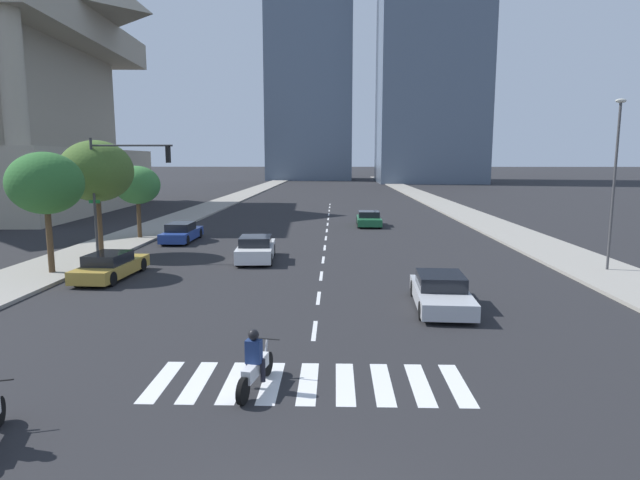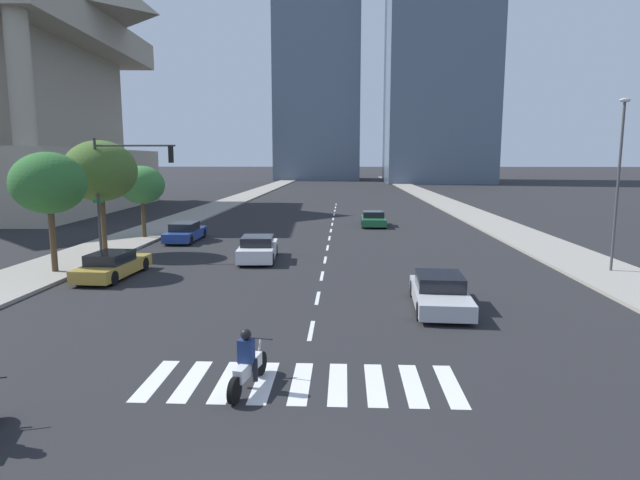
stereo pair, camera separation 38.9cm
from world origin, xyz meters
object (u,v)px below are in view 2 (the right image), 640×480
at_px(sedan_silver_0, 440,293).
at_px(street_tree_second, 100,171).
at_px(motorcycle_third, 248,365).
at_px(sedan_gold_4, 113,265).
at_px(traffic_signal_far, 125,176).
at_px(street_tree_third, 142,185).
at_px(street_tree_nearest, 49,183).
at_px(sedan_blue_2, 186,232).
at_px(sedan_green_3, 373,219).
at_px(sedan_white_1, 258,249).
at_px(street_lamp_east, 619,173).

height_order(sedan_silver_0, street_tree_second, street_tree_second).
relative_size(motorcycle_third, sedan_gold_4, 0.47).
bearing_deg(sedan_gold_4, traffic_signal_far, 16.43).
bearing_deg(street_tree_third, traffic_signal_far, -75.17).
xyz_separation_m(street_tree_second, street_tree_third, (0.00, 6.00, -1.06)).
bearing_deg(motorcycle_third, street_tree_nearest, 54.74).
bearing_deg(sedan_blue_2, traffic_signal_far, 170.00).
xyz_separation_m(sedan_green_3, traffic_signal_far, (-14.08, -15.20, 3.93)).
xyz_separation_m(sedan_white_1, sedan_green_3, (7.00, 15.22, -0.06)).
height_order(motorcycle_third, sedan_silver_0, motorcycle_third).
relative_size(sedan_blue_2, sedan_gold_4, 1.00).
bearing_deg(sedan_silver_0, street_tree_third, -130.34).
distance_m(motorcycle_third, sedan_gold_4, 14.35).
relative_size(motorcycle_third, sedan_blue_2, 0.47).
relative_size(sedan_silver_0, traffic_signal_far, 0.75).
bearing_deg(sedan_gold_4, street_tree_third, 17.28).
bearing_deg(motorcycle_third, street_tree_second, 44.72).
bearing_deg(traffic_signal_far, sedan_green_3, 47.19).
distance_m(sedan_blue_2, street_tree_third, 4.46).
distance_m(sedan_green_3, sedan_gold_4, 23.60).
bearing_deg(street_tree_nearest, sedan_green_3, 50.09).
height_order(sedan_silver_0, sedan_white_1, sedan_white_1).
relative_size(sedan_white_1, street_tree_nearest, 0.81).
bearing_deg(street_tree_nearest, sedan_gold_4, -9.89).
xyz_separation_m(sedan_blue_2, street_tree_nearest, (-3.10, -10.49, 3.71)).
bearing_deg(street_tree_nearest, sedan_silver_0, -16.11).
height_order(traffic_signal_far, street_tree_third, traffic_signal_far).
bearing_deg(sedan_blue_2, sedan_gold_4, 179.62).
relative_size(traffic_signal_far, street_tree_third, 1.32).
xyz_separation_m(traffic_signal_far, street_tree_nearest, (-1.95, -3.96, -0.19)).
height_order(sedan_white_1, street_tree_third, street_tree_third).
xyz_separation_m(motorcycle_third, sedan_green_3, (4.61, 31.32, -0.03)).
bearing_deg(street_tree_nearest, sedan_white_1, 23.57).
bearing_deg(street_tree_second, street_tree_nearest, -90.00).
bearing_deg(street_tree_third, sedan_green_3, 26.11).
bearing_deg(sedan_green_3, traffic_signal_far, -42.08).
xyz_separation_m(sedan_gold_4, street_tree_nearest, (-3.02, 0.53, 3.73)).
distance_m(sedan_silver_0, sedan_white_1, 12.06).
bearing_deg(street_lamp_east, sedan_white_1, 171.67).
xyz_separation_m(sedan_gold_4, street_tree_second, (-3.02, 5.83, 4.18)).
bearing_deg(street_tree_second, motorcycle_third, -56.83).
xyz_separation_m(traffic_signal_far, street_lamp_east, (24.43, -2.56, 0.27)).
height_order(motorcycle_third, street_tree_second, street_tree_second).
relative_size(sedan_silver_0, street_tree_second, 0.75).
xyz_separation_m(motorcycle_third, sedan_blue_2, (-8.31, 22.66, -0.00)).
distance_m(sedan_gold_4, street_tree_nearest, 4.83).
bearing_deg(sedan_blue_2, street_tree_third, 75.40).
bearing_deg(street_lamp_east, motorcycle_third, -137.81).
relative_size(street_lamp_east, street_tree_nearest, 1.43).
bearing_deg(sedan_white_1, street_tree_second, 77.65).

